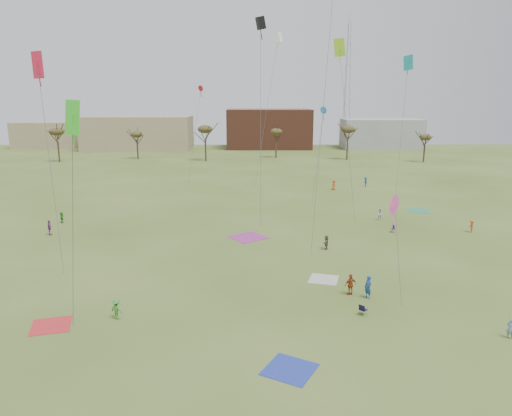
{
  "coord_description": "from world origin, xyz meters",
  "views": [
    {
      "loc": [
        -0.38,
        -32.2,
        15.81
      ],
      "look_at": [
        0.0,
        12.0,
        5.5
      ],
      "focal_mm": 33.58,
      "sensor_mm": 36.0,
      "label": 1
    }
  ],
  "objects_px": {
    "radio_tower": "(347,86)",
    "flyer_near_right": "(368,287)",
    "camp_chair_right": "(393,230)",
    "flyer_near_center": "(117,309)",
    "camp_chair_center": "(363,312)",
    "spectator_fore_a": "(351,285)"
  },
  "relations": [
    {
      "from": "radio_tower",
      "to": "spectator_fore_a",
      "type": "bearing_deg",
      "value": -100.49
    },
    {
      "from": "flyer_near_center",
      "to": "radio_tower",
      "type": "relative_size",
      "value": 0.04
    },
    {
      "from": "flyer_near_center",
      "to": "camp_chair_center",
      "type": "bearing_deg",
      "value": -151.72
    },
    {
      "from": "camp_chair_center",
      "to": "spectator_fore_a",
      "type": "bearing_deg",
      "value": -42.73
    },
    {
      "from": "flyer_near_right",
      "to": "radio_tower",
      "type": "xyz_separation_m",
      "value": [
        21.08,
        121.45,
        18.26
      ]
    },
    {
      "from": "flyer_near_center",
      "to": "camp_chair_center",
      "type": "height_order",
      "value": "flyer_near_center"
    },
    {
      "from": "spectator_fore_a",
      "to": "camp_chair_center",
      "type": "bearing_deg",
      "value": 73.01
    },
    {
      "from": "camp_chair_right",
      "to": "camp_chair_center",
      "type": "bearing_deg",
      "value": -61.29
    },
    {
      "from": "radio_tower",
      "to": "flyer_near_right",
      "type": "bearing_deg",
      "value": -99.85
    },
    {
      "from": "spectator_fore_a",
      "to": "radio_tower",
      "type": "relative_size",
      "value": 0.04
    },
    {
      "from": "spectator_fore_a",
      "to": "flyer_near_center",
      "type": "bearing_deg",
      "value": -6.99
    },
    {
      "from": "camp_chair_right",
      "to": "radio_tower",
      "type": "distance_m",
      "value": 104.98
    },
    {
      "from": "camp_chair_right",
      "to": "flyer_near_center",
      "type": "bearing_deg",
      "value": -89.71
    },
    {
      "from": "flyer_near_right",
      "to": "spectator_fore_a",
      "type": "relative_size",
      "value": 1.06
    },
    {
      "from": "camp_chair_center",
      "to": "flyer_near_center",
      "type": "bearing_deg",
      "value": 45.62
    },
    {
      "from": "flyer_near_right",
      "to": "camp_chair_center",
      "type": "relative_size",
      "value": 2.17
    },
    {
      "from": "flyer_near_center",
      "to": "camp_chair_right",
      "type": "xyz_separation_m",
      "value": [
        26.73,
        22.61,
        -0.49
      ]
    },
    {
      "from": "flyer_near_right",
      "to": "camp_chair_center",
      "type": "height_order",
      "value": "flyer_near_right"
    },
    {
      "from": "flyer_near_right",
      "to": "spectator_fore_a",
      "type": "bearing_deg",
      "value": -148.79
    },
    {
      "from": "flyer_near_right",
      "to": "camp_chair_center",
      "type": "xyz_separation_m",
      "value": [
        -1.07,
        -3.04,
        -0.69
      ]
    },
    {
      "from": "spectator_fore_a",
      "to": "camp_chair_right",
      "type": "xyz_separation_m",
      "value": [
        8.86,
        18.41,
        -0.63
      ]
    },
    {
      "from": "flyer_near_right",
      "to": "camp_chair_right",
      "type": "relative_size",
      "value": 2.17
    }
  ]
}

